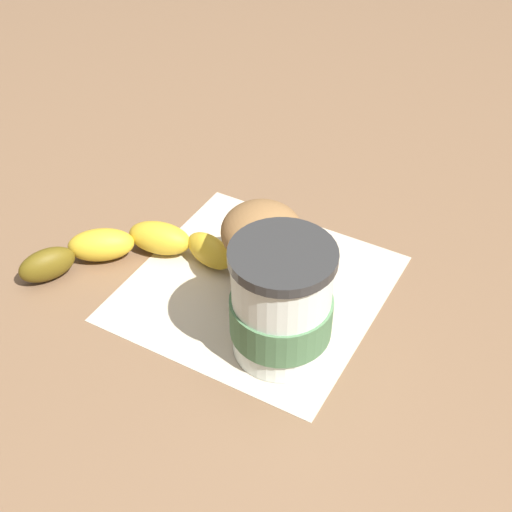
% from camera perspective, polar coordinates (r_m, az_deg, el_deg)
% --- Properties ---
extents(ground_plane, '(3.00, 3.00, 0.00)m').
position_cam_1_polar(ground_plane, '(0.75, -0.00, -2.58)').
color(ground_plane, brown).
extents(paper_napkin, '(0.25, 0.25, 0.00)m').
position_cam_1_polar(paper_napkin, '(0.75, -0.00, -2.54)').
color(paper_napkin, beige).
rests_on(paper_napkin, ground_plane).
extents(coffee_cup, '(0.10, 0.10, 0.12)m').
position_cam_1_polar(coffee_cup, '(0.65, 2.04, -3.93)').
color(coffee_cup, silver).
rests_on(coffee_cup, paper_napkin).
extents(muffin, '(0.08, 0.08, 0.09)m').
position_cam_1_polar(muffin, '(0.72, 0.22, 1.13)').
color(muffin, white).
rests_on(muffin, paper_napkin).
extents(banana, '(0.20, 0.16, 0.04)m').
position_cam_1_polar(banana, '(0.78, -10.10, 0.60)').
color(banana, gold).
rests_on(banana, paper_napkin).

